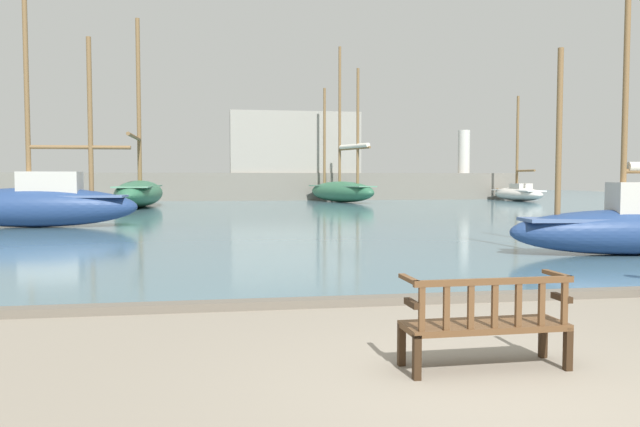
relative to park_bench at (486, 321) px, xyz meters
name	(u,v)px	position (x,y,z in m)	size (l,w,h in m)	color
ground_plane	(501,392)	(-0.14, -0.65, -0.47)	(160.00, 160.00, 0.00)	gray
harbor_water	(248,202)	(-0.14, 43.35, -0.43)	(100.00, 80.00, 0.08)	slate
quay_edge_kerb	(384,300)	(-0.14, 3.20, -0.41)	(40.00, 0.30, 0.12)	#675F54
park_bench	(486,321)	(0.00, 0.00, 0.00)	(1.61, 0.55, 0.92)	#322113
sailboat_far_port	(630,225)	(6.94, 7.47, 0.29)	(5.71, 2.06, 6.35)	navy
sailboat_centre_channel	(518,193)	(21.02, 40.50, 0.27)	(2.11, 7.81, 8.28)	silver
sailboat_nearest_port	(36,202)	(-9.05, 18.45, 0.54)	(7.35, 2.08, 9.50)	navy
sailboat_mid_starboard	(341,188)	(6.68, 40.16, 0.64)	(4.72, 8.62, 11.57)	#2D6647
sailboat_outer_starboard	(140,192)	(-7.35, 35.07, 0.55)	(2.70, 10.99, 11.81)	#2D6647
far_breakwater	(263,174)	(1.21, 45.38, 1.77)	(46.41, 2.40, 7.30)	slate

